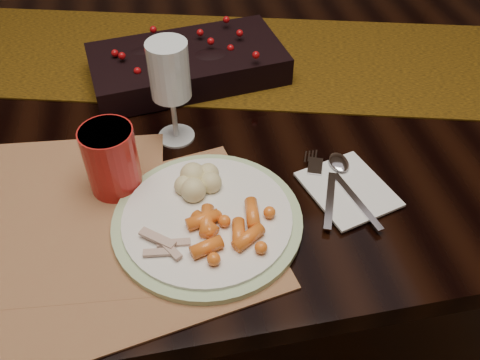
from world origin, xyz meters
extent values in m
plane|color=black|center=(0.00, 0.00, 0.00)|extent=(5.00, 5.00, 0.00)
cube|color=black|center=(0.00, 0.00, 0.38)|extent=(1.80, 1.00, 0.75)
cube|color=#4A2B06|center=(0.05, 0.14, 0.75)|extent=(1.76, 0.80, 0.00)
cube|color=brown|center=(-0.16, -0.33, 0.75)|extent=(0.46, 0.37, 0.00)
cube|color=olive|center=(-0.32, -0.24, 0.75)|extent=(0.48, 0.37, 0.00)
cylinder|color=white|center=(-0.03, -0.31, 0.76)|extent=(0.33, 0.33, 0.02)
cube|color=silver|center=(0.19, -0.29, 0.76)|extent=(0.15, 0.16, 0.00)
cylinder|color=#AF1C19|center=(-0.16, -0.21, 0.81)|extent=(0.09, 0.09, 0.11)
camera|label=1|loc=(-0.08, -0.80, 1.32)|focal=38.00mm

